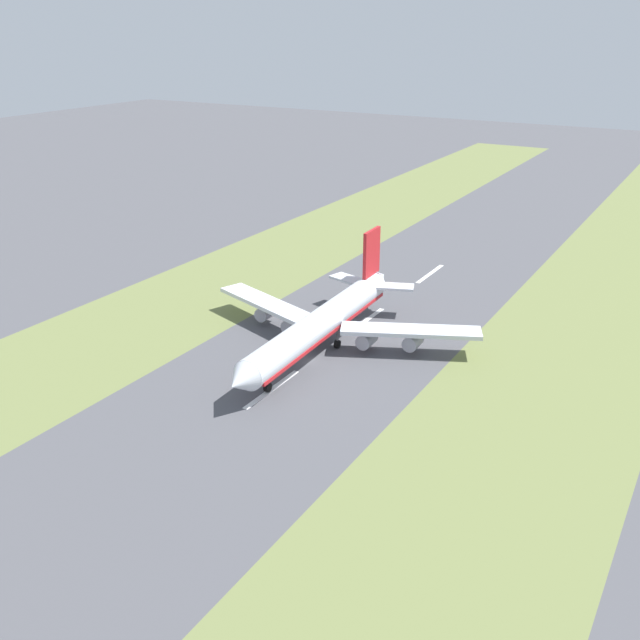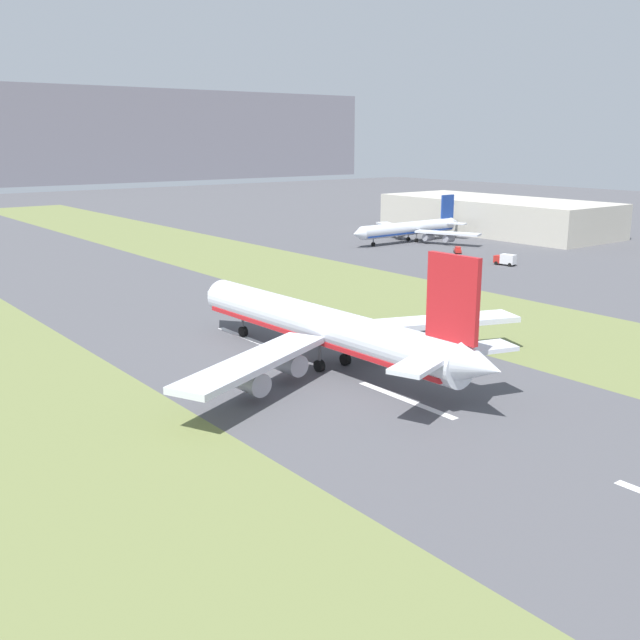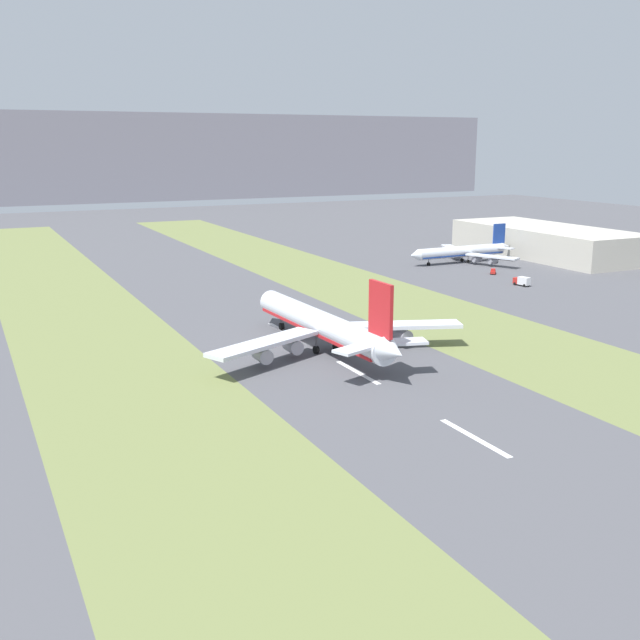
# 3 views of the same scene
# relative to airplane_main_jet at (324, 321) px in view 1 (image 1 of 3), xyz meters

# --- Properties ---
(ground_plane) EXTENTS (800.00, 800.00, 0.00)m
(ground_plane) POSITION_rel_airplane_main_jet_xyz_m (-0.95, 7.60, -6.02)
(ground_plane) COLOR #4C4C51
(grass_median_west) EXTENTS (40.00, 600.00, 0.01)m
(grass_median_west) POSITION_rel_airplane_main_jet_xyz_m (-45.95, 7.60, -6.02)
(grass_median_west) COLOR olive
(grass_median_west) RESTS_ON ground
(grass_median_east) EXTENTS (40.00, 600.00, 0.01)m
(grass_median_east) POSITION_rel_airplane_main_jet_xyz_m (44.05, 7.60, -6.02)
(grass_median_east) COLOR olive
(grass_median_east) RESTS_ON ground
(centreline_dash_near) EXTENTS (1.20, 18.00, 0.01)m
(centreline_dash_near) POSITION_rel_airplane_main_jet_xyz_m (-0.95, -58.10, -6.01)
(centreline_dash_near) COLOR silver
(centreline_dash_near) RESTS_ON ground
(centreline_dash_mid) EXTENTS (1.20, 18.00, 0.01)m
(centreline_dash_mid) POSITION_rel_airplane_main_jet_xyz_m (-0.95, -18.10, -6.01)
(centreline_dash_mid) COLOR silver
(centreline_dash_mid) RESTS_ON ground
(centreline_dash_far) EXTENTS (1.20, 18.00, 0.01)m
(centreline_dash_far) POSITION_rel_airplane_main_jet_xyz_m (-0.95, 21.90, -6.01)
(centreline_dash_far) COLOR silver
(centreline_dash_far) RESTS_ON ground
(airplane_main_jet) EXTENTS (64.09, 67.15, 20.20)m
(airplane_main_jet) POSITION_rel_airplane_main_jet_xyz_m (0.00, 0.00, 0.00)
(airplane_main_jet) COLOR silver
(airplane_main_jet) RESTS_ON ground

